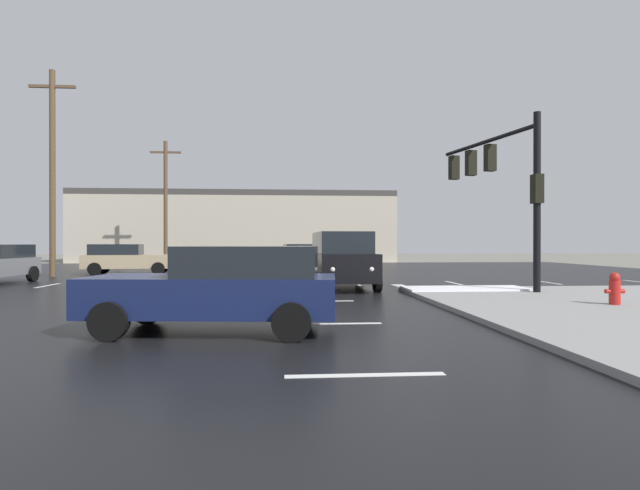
% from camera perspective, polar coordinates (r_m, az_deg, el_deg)
% --- Properties ---
extents(ground_plane, '(120.00, 120.00, 0.00)m').
position_cam_1_polar(ground_plane, '(20.29, -1.45, -4.47)').
color(ground_plane, slate).
extents(road_asphalt, '(44.00, 44.00, 0.02)m').
position_cam_1_polar(road_asphalt, '(20.28, -1.45, -4.44)').
color(road_asphalt, black).
rests_on(road_asphalt, ground_plane).
extents(snow_strip_curbside, '(4.00, 1.60, 0.06)m').
position_cam_1_polar(snow_strip_curbside, '(17.34, 16.06, -4.71)').
color(snow_strip_curbside, white).
rests_on(snow_strip_curbside, sidewalk_corner).
extents(lane_markings, '(36.15, 36.15, 0.01)m').
position_cam_1_polar(lane_markings, '(19.02, 2.41, -4.72)').
color(lane_markings, silver).
rests_on(lane_markings, road_asphalt).
extents(traffic_signal_mast, '(1.30, 5.54, 5.58)m').
position_cam_1_polar(traffic_signal_mast, '(18.69, 19.65, 7.47)').
color(traffic_signal_mast, black).
rests_on(traffic_signal_mast, sidewalk_corner).
extents(fire_hydrant, '(0.48, 0.26, 0.79)m').
position_cam_1_polar(fire_hydrant, '(14.48, 30.24, -4.25)').
color(fire_hydrant, red).
rests_on(fire_hydrant, sidewalk_corner).
extents(strip_building_background, '(27.65, 8.00, 6.18)m').
position_cam_1_polar(strip_building_background, '(46.89, -9.18, 1.96)').
color(strip_building_background, '#BCB29E').
rests_on(strip_building_background, ground_plane).
extents(sedan_silver, '(2.33, 4.65, 1.58)m').
position_cam_1_polar(sedan_silver, '(31.86, -2.41, -1.23)').
color(sedan_silver, '#B7BABF').
rests_on(sedan_silver, road_asphalt).
extents(sedan_navy, '(4.67, 2.39, 1.58)m').
position_cam_1_polar(sedan_navy, '(9.51, -10.94, -4.64)').
color(sedan_navy, '#141E47').
rests_on(sedan_navy, road_asphalt).
extents(suv_black, '(2.29, 4.89, 2.03)m').
position_cam_1_polar(suv_black, '(18.40, 2.39, -1.55)').
color(suv_black, black).
rests_on(suv_black, road_asphalt).
extents(sedan_tan, '(4.67, 2.38, 1.58)m').
position_cam_1_polar(sedan_tan, '(28.33, -20.95, -1.43)').
color(sedan_tan, tan).
rests_on(sedan_tan, road_asphalt).
extents(utility_pole_far, '(2.20, 0.28, 10.10)m').
position_cam_1_polar(utility_pole_far, '(28.15, -27.90, 7.56)').
color(utility_pole_far, brown).
rests_on(utility_pole_far, ground_plane).
extents(utility_pole_distant, '(2.20, 0.28, 9.03)m').
position_cam_1_polar(utility_pole_distant, '(38.41, -16.99, 4.80)').
color(utility_pole_distant, brown).
rests_on(utility_pole_distant, ground_plane).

